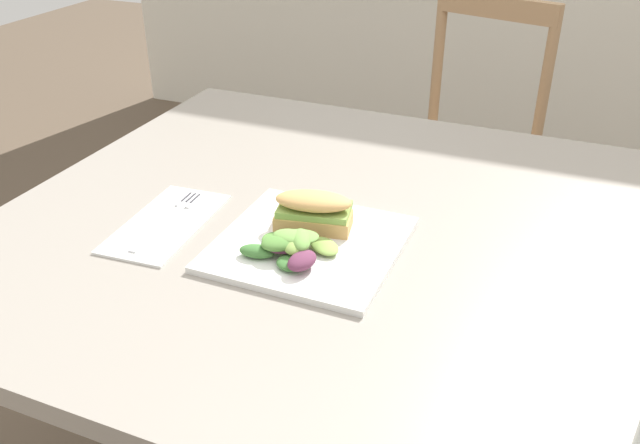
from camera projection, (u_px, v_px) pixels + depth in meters
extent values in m
cube|color=gray|center=(373.00, 237.00, 1.01)|extent=(1.14, 0.94, 0.03)
cube|color=#2D2D33|center=(231.00, 248.00, 1.68)|extent=(0.07, 0.07, 0.71)
cylinder|color=tan|center=(369.00, 231.00, 2.03)|extent=(0.03, 0.03, 0.43)
cylinder|color=tan|center=(471.00, 269.00, 1.85)|extent=(0.03, 0.03, 0.43)
cylinder|color=tan|center=(425.00, 191.00, 2.26)|extent=(0.03, 0.03, 0.43)
cylinder|color=tan|center=(521.00, 221.00, 2.08)|extent=(0.03, 0.03, 0.43)
cube|color=tan|center=(453.00, 159.00, 1.94)|extent=(0.49, 0.49, 0.02)
cylinder|color=tan|center=(438.00, 60.00, 2.05)|extent=(0.03, 0.03, 0.42)
cylinder|color=tan|center=(546.00, 81.00, 1.87)|extent=(0.03, 0.03, 0.42)
cube|color=tan|center=(498.00, 7.00, 1.87)|extent=(0.36, 0.12, 0.06)
cube|color=white|center=(309.00, 244.00, 0.95)|extent=(0.25, 0.25, 0.01)
cube|color=tan|center=(314.00, 221.00, 0.98)|extent=(0.12, 0.07, 0.02)
cube|color=#84A84C|center=(314.00, 209.00, 0.98)|extent=(0.11, 0.08, 0.01)
ellipsoid|color=tan|center=(313.00, 201.00, 0.96)|extent=(0.12, 0.08, 0.02)
ellipsoid|color=#3D7033|center=(291.00, 262.00, 0.89)|extent=(0.06, 0.06, 0.01)
ellipsoid|color=#3D7033|center=(257.00, 251.00, 0.91)|extent=(0.05, 0.03, 0.02)
ellipsoid|color=#6B9E47|center=(301.00, 240.00, 0.91)|extent=(0.05, 0.06, 0.02)
ellipsoid|color=#84A84C|center=(324.00, 246.00, 0.93)|extent=(0.06, 0.06, 0.01)
ellipsoid|color=#602D47|center=(302.00, 261.00, 0.88)|extent=(0.04, 0.05, 0.02)
ellipsoid|color=#6B9E47|center=(288.00, 238.00, 0.92)|extent=(0.05, 0.06, 0.01)
ellipsoid|color=#518438|center=(278.00, 241.00, 0.93)|extent=(0.07, 0.06, 0.01)
ellipsoid|color=#6B9E47|center=(297.00, 237.00, 0.91)|extent=(0.07, 0.06, 0.01)
ellipsoid|color=#6B9E47|center=(291.00, 237.00, 0.91)|extent=(0.05, 0.04, 0.01)
ellipsoid|color=#6B9E47|center=(285.00, 244.00, 0.92)|extent=(0.06, 0.06, 0.01)
ellipsoid|color=#4C2338|center=(295.00, 245.00, 0.92)|extent=(0.05, 0.05, 0.01)
ellipsoid|color=#518438|center=(281.00, 243.00, 0.91)|extent=(0.07, 0.06, 0.02)
ellipsoid|color=#3D7033|center=(279.00, 242.00, 0.92)|extent=(0.05, 0.05, 0.01)
ellipsoid|color=#84A84C|center=(296.00, 244.00, 0.91)|extent=(0.05, 0.06, 0.02)
ellipsoid|color=#4C2338|center=(289.00, 246.00, 0.91)|extent=(0.07, 0.06, 0.01)
cube|color=white|center=(166.00, 223.00, 1.01)|extent=(0.13, 0.23, 0.00)
cube|color=silver|center=(158.00, 228.00, 0.99)|extent=(0.02, 0.14, 0.00)
cube|color=silver|center=(189.00, 201.00, 1.07)|extent=(0.03, 0.05, 0.00)
cube|color=#38383D|center=(195.00, 198.00, 1.07)|extent=(0.00, 0.03, 0.00)
cube|color=#38383D|center=(191.00, 198.00, 1.07)|extent=(0.00, 0.03, 0.00)
cube|color=#38383D|center=(186.00, 197.00, 1.07)|extent=(0.00, 0.03, 0.00)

